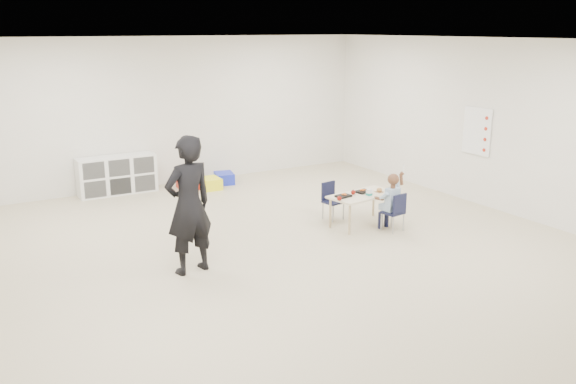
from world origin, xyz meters
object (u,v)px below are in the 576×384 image
table (362,209)px  child (393,201)px  adult (189,205)px  cubby_shelf (117,175)px  chair_near (393,212)px

table → child: 0.55m
table → adult: (-2.97, -0.44, 0.61)m
cubby_shelf → adult: 4.20m
child → adult: size_ratio=0.54×
chair_near → adult: 3.25m
table → chair_near: 0.51m
adult → cubby_shelf: bearing=-103.8°
child → adult: adult is taller
table → child: child is taller
table → cubby_shelf: cubby_shelf is taller
chair_near → child: child is taller
child → cubby_shelf: size_ratio=0.66×
child → cubby_shelf: 5.14m
adult → table: bearing=177.5°
table → child: bearing=-72.9°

